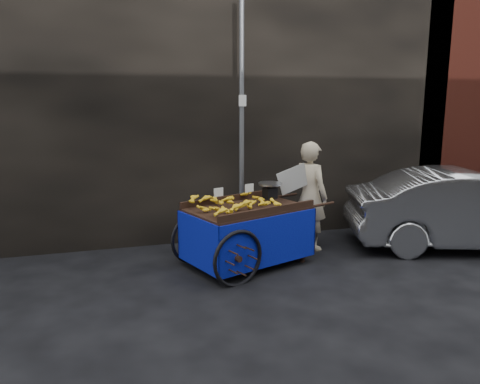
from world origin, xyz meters
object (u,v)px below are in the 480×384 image
object	(u,v)px
vendor	(310,196)
plastic_bag	(300,246)
banana_cart	(244,214)
parked_car	(471,210)

from	to	relation	value
vendor	plastic_bag	size ratio (longest dim) A/B	7.22
vendor	plastic_bag	xyz separation A→B (m)	(-0.22, -0.17, -0.78)
banana_cart	vendor	xyz separation A→B (m)	(1.25, 0.46, 0.10)
vendor	plastic_bag	bearing A→B (deg)	99.18
banana_cart	vendor	size ratio (longest dim) A/B	1.44
banana_cart	plastic_bag	distance (m)	1.26
banana_cart	plastic_bag	xyz separation A→B (m)	(1.03, 0.29, -0.67)
parked_car	vendor	bearing A→B (deg)	92.81
vendor	banana_cart	bearing A→B (deg)	82.29
banana_cart	parked_car	xyz separation A→B (m)	(3.81, -0.26, -0.14)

